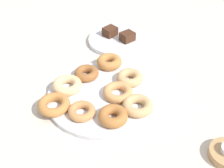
% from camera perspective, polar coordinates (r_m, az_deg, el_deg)
% --- Properties ---
extents(ground_plane, '(2.40, 2.40, 0.00)m').
position_cam_1_polar(ground_plane, '(0.85, -1.86, -2.80)').
color(ground_plane, beige).
extents(donut_plate, '(0.34, 0.34, 0.01)m').
position_cam_1_polar(donut_plate, '(0.85, -1.87, -2.44)').
color(donut_plate, silver).
rests_on(donut_plate, ground_plane).
extents(donut_0, '(0.11, 0.11, 0.03)m').
position_cam_1_polar(donut_0, '(0.88, 3.65, 1.30)').
color(donut_0, tan).
rests_on(donut_0, donut_plate).
extents(donut_1, '(0.10, 0.10, 0.03)m').
position_cam_1_polar(donut_1, '(0.76, 0.21, -6.57)').
color(donut_1, '#AD6B33').
rests_on(donut_1, donut_plate).
extents(donut_2, '(0.10, 0.10, 0.03)m').
position_cam_1_polar(donut_2, '(0.86, -9.20, -0.24)').
color(donut_2, '#EABC84').
rests_on(donut_2, donut_plate).
extents(donut_3, '(0.10, 0.10, 0.03)m').
position_cam_1_polar(donut_3, '(0.79, 5.30, -4.44)').
color(donut_3, tan).
rests_on(donut_3, donut_plate).
extents(donut_4, '(0.09, 0.09, 0.02)m').
position_cam_1_polar(donut_4, '(0.78, -6.24, -5.57)').
color(donut_4, '#C6844C').
rests_on(donut_4, donut_plate).
extents(donut_5, '(0.11, 0.11, 0.03)m').
position_cam_1_polar(donut_5, '(0.90, -5.25, 2.23)').
color(donut_5, '#995B2D').
rests_on(donut_5, donut_plate).
extents(donut_6, '(0.09, 0.09, 0.03)m').
position_cam_1_polar(donut_6, '(0.80, -11.75, -4.35)').
color(donut_6, '#BC7A3D').
rests_on(donut_6, donut_plate).
extents(donut_7, '(0.11, 0.11, 0.02)m').
position_cam_1_polar(donut_7, '(0.83, 1.22, -1.69)').
color(donut_7, tan).
rests_on(donut_7, donut_plate).
extents(donut_8, '(0.09, 0.09, 0.03)m').
position_cam_1_polar(donut_8, '(0.95, -0.58, 4.59)').
color(donut_8, '#BC7A3D').
rests_on(donut_8, donut_plate).
extents(cake_plate, '(0.23, 0.23, 0.02)m').
position_cam_1_polar(cake_plate, '(1.11, 1.13, 9.01)').
color(cake_plate, silver).
rests_on(cake_plate, ground_plane).
extents(brownie_near, '(0.06, 0.06, 0.03)m').
position_cam_1_polar(brownie_near, '(1.12, -0.40, 10.74)').
color(brownie_near, '#472819').
rests_on(brownie_near, cake_plate).
extents(brownie_far, '(0.05, 0.06, 0.03)m').
position_cam_1_polar(brownie_far, '(1.08, 3.16, 9.70)').
color(brownie_far, '#472819').
rests_on(brownie_far, cake_plate).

